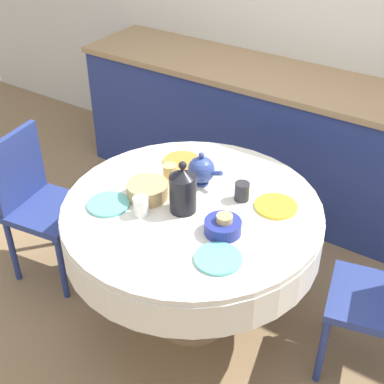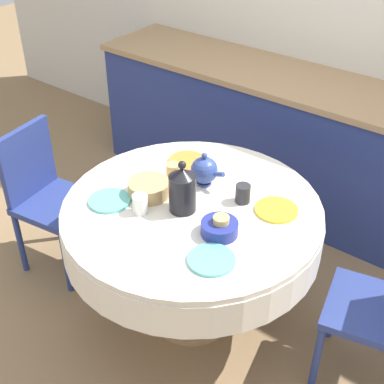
# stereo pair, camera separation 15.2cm
# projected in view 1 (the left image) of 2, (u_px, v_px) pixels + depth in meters

# --- Properties ---
(ground_plane) EXTENTS (12.00, 12.00, 0.00)m
(ground_plane) POSITION_uv_depth(u_px,v_px,m) (192.00, 315.00, 2.99)
(ground_plane) COLOR #8E704C
(wall_back) EXTENTS (7.00, 0.05, 2.60)m
(wall_back) POSITION_uv_depth(u_px,v_px,m) (335.00, 8.00, 3.39)
(wall_back) COLOR silver
(wall_back) RESTS_ON ground_plane
(kitchen_counter) EXTENTS (3.24, 0.64, 0.93)m
(kitchen_counter) POSITION_uv_depth(u_px,v_px,m) (298.00, 145.00, 3.63)
(kitchen_counter) COLOR navy
(kitchen_counter) RESTS_ON ground_plane
(dining_table) EXTENTS (1.26, 1.26, 0.76)m
(dining_table) POSITION_uv_depth(u_px,v_px,m) (192.00, 226.00, 2.63)
(dining_table) COLOR tan
(dining_table) RESTS_ON ground_plane
(chair_right) EXTENTS (0.45, 0.45, 0.89)m
(chair_right) POSITION_uv_depth(u_px,v_px,m) (38.00, 199.00, 3.04)
(chair_right) COLOR navy
(chair_right) RESTS_ON ground_plane
(plate_near_left) EXTENTS (0.21, 0.21, 0.01)m
(plate_near_left) POSITION_uv_depth(u_px,v_px,m) (108.00, 204.00, 2.56)
(plate_near_left) COLOR #60BCB7
(plate_near_left) RESTS_ON dining_table
(cup_near_left) EXTENTS (0.07, 0.07, 0.09)m
(cup_near_left) POSITION_uv_depth(u_px,v_px,m) (141.00, 206.00, 2.48)
(cup_near_left) COLOR white
(cup_near_left) RESTS_ON dining_table
(plate_near_right) EXTENTS (0.21, 0.21, 0.01)m
(plate_near_right) POSITION_uv_depth(u_px,v_px,m) (218.00, 259.00, 2.24)
(plate_near_right) COLOR #60BCB7
(plate_near_right) RESTS_ON dining_table
(cup_near_right) EXTENTS (0.07, 0.07, 0.09)m
(cup_near_right) POSITION_uv_depth(u_px,v_px,m) (224.00, 224.00, 2.37)
(cup_near_right) COLOR #DBB766
(cup_near_right) RESTS_ON dining_table
(plate_far_left) EXTENTS (0.21, 0.21, 0.01)m
(plate_far_left) POSITION_uv_depth(u_px,v_px,m) (182.00, 161.00, 2.88)
(plate_far_left) COLOR orange
(plate_far_left) RESTS_ON dining_table
(cup_far_left) EXTENTS (0.07, 0.07, 0.09)m
(cup_far_left) POSITION_uv_depth(u_px,v_px,m) (170.00, 173.00, 2.71)
(cup_far_left) COLOR #DBB766
(cup_far_left) RESTS_ON dining_table
(plate_far_right) EXTENTS (0.21, 0.21, 0.01)m
(plate_far_right) POSITION_uv_depth(u_px,v_px,m) (276.00, 206.00, 2.54)
(plate_far_right) COLOR yellow
(plate_far_right) RESTS_ON dining_table
(cup_far_right) EXTENTS (0.07, 0.07, 0.09)m
(cup_far_right) POSITION_uv_depth(u_px,v_px,m) (242.00, 191.00, 2.57)
(cup_far_right) COLOR #28282D
(cup_far_right) RESTS_ON dining_table
(coffee_carafe) EXTENTS (0.13, 0.13, 0.27)m
(coffee_carafe) POSITION_uv_depth(u_px,v_px,m) (183.00, 190.00, 2.47)
(coffee_carafe) COLOR black
(coffee_carafe) RESTS_ON dining_table
(teapot) EXTENTS (0.19, 0.14, 0.18)m
(teapot) POSITION_uv_depth(u_px,v_px,m) (202.00, 170.00, 2.67)
(teapot) COLOR #33478E
(teapot) RESTS_ON dining_table
(bread_basket) EXTENTS (0.20, 0.20, 0.08)m
(bread_basket) POSITION_uv_depth(u_px,v_px,m) (148.00, 190.00, 2.60)
(bread_basket) COLOR tan
(bread_basket) RESTS_ON dining_table
(fruit_bowl) EXTENTS (0.17, 0.17, 0.06)m
(fruit_bowl) POSITION_uv_depth(u_px,v_px,m) (223.00, 227.00, 2.37)
(fruit_bowl) COLOR navy
(fruit_bowl) RESTS_ON dining_table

